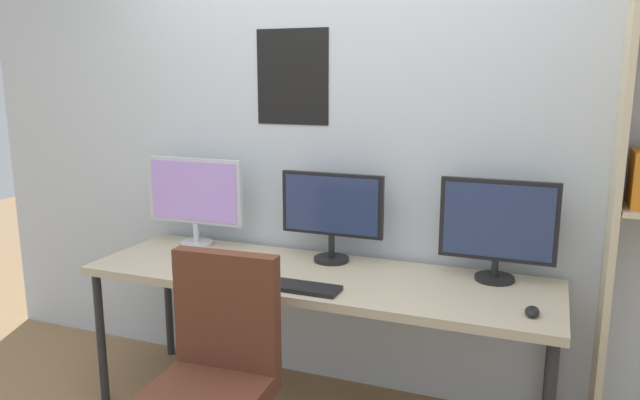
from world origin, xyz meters
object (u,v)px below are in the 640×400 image
desk (316,283)px  keyboard_main (297,287)px  monitor_right (498,226)px  monitor_left (195,196)px  computer_mouse (532,311)px  monitor_center (332,210)px

desk → keyboard_main: keyboard_main is taller
monitor_right → monitor_left: bearing=180.0°
monitor_left → computer_mouse: bearing=-11.8°
monitor_right → computer_mouse: size_ratio=5.46×
monitor_right → computer_mouse: (0.18, -0.38, -0.24)m
desk → computer_mouse: computer_mouse is taller
monitor_center → desk: bearing=-90.0°
desk → monitor_right: monitor_right is taller
monitor_right → keyboard_main: size_ratio=1.34×
keyboard_main → monitor_center: bearing=90.0°
desk → monitor_right: (0.81, 0.21, 0.31)m
keyboard_main → computer_mouse: computer_mouse is taller
computer_mouse → monitor_right: bearing=115.7°
monitor_left → monitor_center: 0.81m
monitor_left → computer_mouse: 1.85m
monitor_right → keyboard_main: 0.95m
monitor_center → keyboard_main: bearing=-90.0°
monitor_left → computer_mouse: size_ratio=6.06×
monitor_right → keyboard_main: monitor_right is taller
desk → monitor_right: bearing=14.8°
desk → monitor_left: monitor_left is taller
desk → monitor_left: 0.90m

